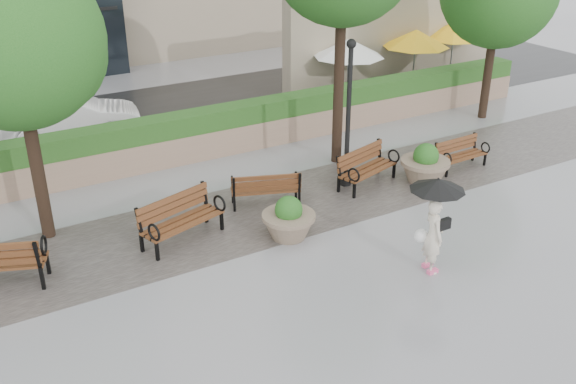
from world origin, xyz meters
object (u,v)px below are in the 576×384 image
bench_1 (182,228)px  bench_2 (266,195)px  planter_right (425,167)px  planter_left (289,222)px  lamppost (348,124)px  bench_3 (367,175)px  bench_4 (460,160)px  pedestrian (435,216)px  car_right (71,117)px

bench_1 → bench_2: size_ratio=1.14×
bench_1 → planter_right: 6.65m
planter_left → lamppost: lamppost is taller
planter_right → lamppost: 2.43m
bench_3 → bench_1: bearing=167.2°
bench_1 → planter_right: size_ratio=1.58×
bench_2 → bench_4: bench_2 is taller
lamppost → pedestrian: (-0.88, -4.22, -0.45)m
bench_3 → car_right: 9.40m
bench_2 → planter_left: bearing=99.7°
bench_3 → pedestrian: (-1.35, -3.94, 0.93)m
bench_2 → bench_3: bench_3 is taller
bench_4 → planter_right: 1.47m
car_right → bench_1: bearing=-163.3°
bench_1 → bench_2: (2.41, 0.61, -0.04)m
bench_4 → lamppost: lamppost is taller
bench_1 → car_right: 7.77m
bench_2 → lamppost: bearing=-159.5°
bench_1 → bench_3: bearing=-13.9°
car_right → pedestrian: 12.20m
bench_1 → car_right: (-0.51, 7.74, 0.38)m
bench_2 → car_right: bearing=-46.9°
planter_left → planter_right: size_ratio=0.92×
bench_3 → pedestrian: 4.26m
bench_1 → bench_4: size_ratio=1.29×
bench_4 → bench_2: bearing=170.5°
bench_3 → bench_4: (2.87, -0.44, -0.04)m
bench_2 → car_right: car_right is taller
planter_left → pedestrian: size_ratio=0.59×
bench_4 → planter_right: bearing=-175.4°
bench_1 → bench_2: bench_1 is taller
planter_left → planter_right: 4.63m
bench_2 → lamppost: size_ratio=0.47×
bench_1 → planter_right: bearing=-19.9°
planter_left → bench_3: bearing=23.3°
planter_right → bench_2: bearing=167.9°
bench_3 → planter_left: (-3.15, -1.36, 0.10)m
planter_right → pedestrian: size_ratio=0.64×
bench_1 → car_right: size_ratio=0.49×
bench_1 → pedestrian: size_ratio=1.01×
bench_3 → car_right: (-5.74, 7.43, 0.39)m
planter_left → pedestrian: 3.25m
bench_1 → bench_4: bench_1 is taller
pedestrian → lamppost: bearing=6.3°
planter_left → car_right: bearing=106.4°
lamppost → car_right: bearing=126.4°
bench_4 → lamppost: (-3.33, 0.72, 1.42)m
bench_2 → pedestrian: pedestrian is taller
bench_2 → planter_left: planter_left is taller
bench_2 → pedestrian: size_ratio=0.89×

